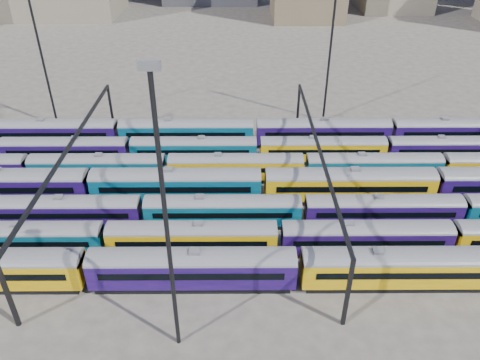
{
  "coord_description": "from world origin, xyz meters",
  "views": [
    {
      "loc": [
        0.31,
        -49.38,
        34.55
      ],
      "look_at": [
        0.57,
        0.15,
        3.0
      ],
      "focal_mm": 35.0,
      "sensor_mm": 36.0,
      "label": 1
    }
  ],
  "objects_px": {
    "rake_0": "(192,265)",
    "rake_2": "(142,208)",
    "rake_1": "(279,235)",
    "mast_2": "(165,216)"
  },
  "relations": [
    {
      "from": "rake_0",
      "to": "rake_2",
      "type": "relative_size",
      "value": 1.3
    },
    {
      "from": "rake_0",
      "to": "rake_1",
      "type": "height_order",
      "value": "rake_0"
    },
    {
      "from": "mast_2",
      "to": "rake_2",
      "type": "bearing_deg",
      "value": 109.12
    },
    {
      "from": "rake_2",
      "to": "mast_2",
      "type": "xyz_separation_m",
      "value": [
        5.89,
        -17.0,
        11.55
      ]
    },
    {
      "from": "rake_0",
      "to": "rake_1",
      "type": "xyz_separation_m",
      "value": [
        8.99,
        5.0,
        -0.29
      ]
    },
    {
      "from": "rake_1",
      "to": "rake_0",
      "type": "bearing_deg",
      "value": -150.91
    },
    {
      "from": "rake_1",
      "to": "mast_2",
      "type": "relative_size",
      "value": 4.4
    },
    {
      "from": "rake_1",
      "to": "mast_2",
      "type": "xyz_separation_m",
      "value": [
        -9.76,
        -12.0,
        11.55
      ]
    },
    {
      "from": "rake_2",
      "to": "rake_0",
      "type": "bearing_deg",
      "value": -56.31
    },
    {
      "from": "rake_1",
      "to": "mast_2",
      "type": "distance_m",
      "value": 19.3
    }
  ]
}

